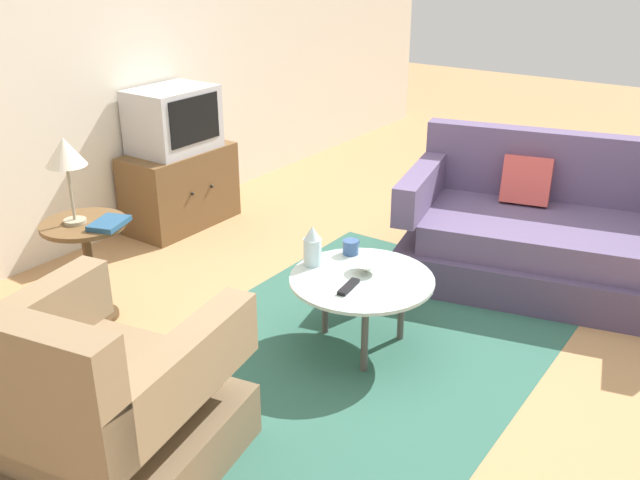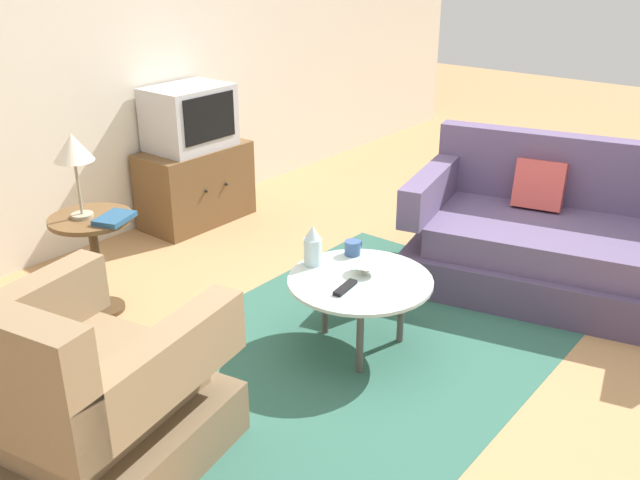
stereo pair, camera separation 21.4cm
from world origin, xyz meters
name	(u,v)px [view 2 (the right image)]	position (x,y,z in m)	size (l,w,h in m)	color
ground_plane	(394,347)	(0.00, 0.00, 0.00)	(16.00, 16.00, 0.00)	#AD7F51
back_wall	(87,43)	(0.00, 2.45, 1.35)	(9.00, 0.12, 2.70)	beige
area_rug	(358,346)	(-0.12, 0.14, 0.00)	(2.54, 1.78, 0.00)	#2D5B4C
armchair	(78,403)	(-1.55, 0.47, 0.32)	(1.07, 1.04, 0.92)	brown
couch	(558,243)	(1.21, -0.38, 0.29)	(1.32, 1.89, 0.86)	#4B3E5C
coffee_table	(360,285)	(-0.12, 0.14, 0.37)	(0.74, 0.74, 0.40)	#B2C6C1
side_table	(94,244)	(-0.72, 1.53, 0.41)	(0.46, 0.46, 0.58)	brown
tv_stand	(196,185)	(0.56, 2.14, 0.29)	(0.82, 0.45, 0.57)	brown
television	(189,117)	(0.56, 2.16, 0.79)	(0.58, 0.43, 0.45)	#B7B7BC
table_lamp	(73,151)	(-0.75, 1.56, 0.96)	(0.21, 0.21, 0.47)	#9E937A
vase	(313,246)	(-0.14, 0.44, 0.50)	(0.10, 0.10, 0.22)	silver
mug	(353,248)	(0.10, 0.35, 0.44)	(0.13, 0.09, 0.08)	#335184
bowl	(365,269)	(-0.05, 0.16, 0.43)	(0.15, 0.15, 0.05)	silver
tv_remote_dark	(345,288)	(-0.26, 0.13, 0.41)	(0.18, 0.07, 0.02)	black
book	(115,218)	(-0.67, 1.37, 0.59)	(0.25, 0.21, 0.03)	navy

